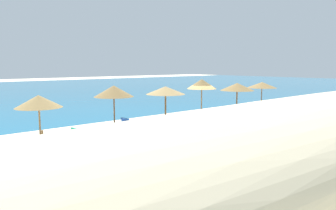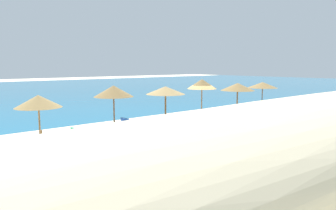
% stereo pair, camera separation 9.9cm
% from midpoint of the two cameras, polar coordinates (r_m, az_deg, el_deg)
% --- Properties ---
extents(ground_plane, '(160.00, 160.00, 0.00)m').
position_cam_midpoint_polar(ground_plane, '(20.12, 6.15, -3.72)').
color(ground_plane, beige).
extents(sea_water, '(160.00, 60.27, 0.01)m').
position_cam_midpoint_polar(sea_water, '(51.10, -24.11, 2.34)').
color(sea_water, '#1E6B93').
rests_on(sea_water, ground_plane).
extents(beach_umbrella_0, '(2.02, 2.02, 2.50)m').
position_cam_midpoint_polar(beach_umbrella_0, '(14.97, -22.25, 0.61)').
color(beach_umbrella_0, brown).
rests_on(beach_umbrella_0, ground_plane).
extents(beach_umbrella_1, '(2.01, 2.01, 2.79)m').
position_cam_midpoint_polar(beach_umbrella_1, '(16.16, -9.65, 2.47)').
color(beach_umbrella_1, brown).
rests_on(beach_umbrella_1, ground_plane).
extents(beach_umbrella_2, '(2.27, 2.27, 2.59)m').
position_cam_midpoint_polar(beach_umbrella_2, '(18.18, -0.30, 2.65)').
color(beach_umbrella_2, brown).
rests_on(beach_umbrella_2, ground_plane).
extents(beach_umbrella_3, '(1.93, 1.93, 2.91)m').
position_cam_midpoint_polar(beach_umbrella_3, '(20.64, 6.29, 3.79)').
color(beach_umbrella_3, brown).
rests_on(beach_umbrella_3, ground_plane).
extents(beach_umbrella_4, '(2.45, 2.45, 2.52)m').
position_cam_midpoint_polar(beach_umbrella_4, '(23.49, 12.60, 3.23)').
color(beach_umbrella_4, brown).
rests_on(beach_umbrella_4, ground_plane).
extents(beach_umbrella_5, '(2.34, 2.34, 2.45)m').
position_cam_midpoint_polar(beach_umbrella_5, '(26.39, 16.85, 3.48)').
color(beach_umbrella_5, brown).
rests_on(beach_umbrella_5, ground_plane).
extents(lounge_chair_0, '(1.76, 1.34, 1.10)m').
position_cam_midpoint_polar(lounge_chair_0, '(25.42, 18.34, -0.75)').
color(lounge_chair_0, blue).
rests_on(lounge_chair_0, ground_plane).
extents(lounge_chair_1, '(1.58, 0.74, 1.17)m').
position_cam_midpoint_polar(lounge_chair_1, '(15.88, -8.69, -4.88)').
color(lounge_chair_1, blue).
rests_on(lounge_chair_1, ground_plane).
extents(lounge_chair_2, '(1.76, 0.88, 1.08)m').
position_cam_midpoint_polar(lounge_chair_2, '(14.29, -17.66, -6.72)').
color(lounge_chair_2, '#199972').
rests_on(lounge_chair_2, ground_plane).
extents(lounge_chair_3, '(1.73, 1.15, 0.97)m').
position_cam_midpoint_polar(lounge_chair_3, '(18.13, 4.17, -3.62)').
color(lounge_chair_3, blue).
rests_on(lounge_chair_3, ground_plane).
extents(lounge_chair_4, '(1.54, 0.99, 0.97)m').
position_cam_midpoint_polar(lounge_chair_4, '(20.11, 9.76, -2.64)').
color(lounge_chair_4, blue).
rests_on(lounge_chair_4, ground_plane).
extents(wooden_signpost, '(0.84, 0.17, 1.70)m').
position_cam_midpoint_polar(wooden_signpost, '(11.25, -21.66, -7.64)').
color(wooden_signpost, brown).
rests_on(wooden_signpost, ground_plane).
extents(beach_ball, '(0.29, 0.29, 0.29)m').
position_cam_midpoint_polar(beach_ball, '(15.29, -4.25, -6.65)').
color(beach_ball, red).
rests_on(beach_ball, ground_plane).
extents(cooler_box, '(0.70, 0.61, 0.37)m').
position_cam_midpoint_polar(cooler_box, '(15.04, -9.49, -6.81)').
color(cooler_box, red).
rests_on(cooler_box, ground_plane).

